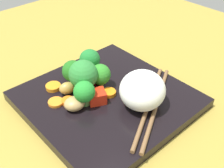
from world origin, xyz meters
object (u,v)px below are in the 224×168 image
(carrot_slice_1, at_px, (56,102))
(chopstick_pair, at_px, (152,105))
(broccoli_floret_0, at_px, (83,75))
(rice_mound, at_px, (142,90))
(square_plate, at_px, (107,99))

(carrot_slice_1, xyz_separation_m, chopstick_pair, (-0.12, 0.12, 0.00))
(broccoli_floret_0, distance_m, carrot_slice_1, 0.07)
(rice_mound, height_order, broccoli_floret_0, broccoli_floret_0)
(square_plate, xyz_separation_m, carrot_slice_1, (0.08, -0.05, 0.01))
(broccoli_floret_0, bearing_deg, rice_mound, 117.47)
(square_plate, relative_size, rice_mound, 3.23)
(square_plate, distance_m, broccoli_floret_0, 0.06)
(rice_mound, relative_size, broccoli_floret_0, 1.28)
(square_plate, height_order, carrot_slice_1, carrot_slice_1)
(square_plate, distance_m, chopstick_pair, 0.09)
(rice_mound, height_order, carrot_slice_1, rice_mound)
(carrot_slice_1, bearing_deg, broccoli_floret_0, 171.97)
(carrot_slice_1, bearing_deg, chopstick_pair, 133.97)
(chopstick_pair, bearing_deg, carrot_slice_1, 105.49)
(rice_mound, bearing_deg, broccoli_floret_0, -62.53)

